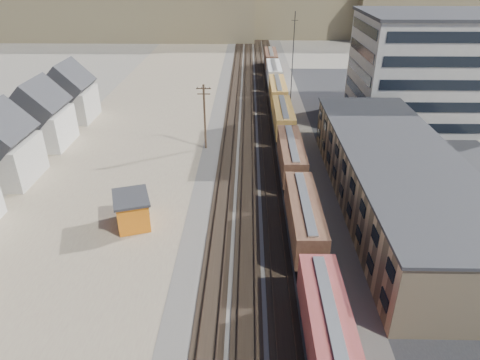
{
  "coord_description": "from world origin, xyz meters",
  "views": [
    {
      "loc": [
        -2.06,
        -18.87,
        26.47
      ],
      "look_at": [
        -2.91,
        25.76,
        3.0
      ],
      "focal_mm": 32.0,
      "sensor_mm": 36.0,
      "label": 1
    }
  ],
  "objects_px": {
    "utility_pole_north": "(205,116)",
    "freight_train": "(287,134)",
    "parked_car_white": "(477,295)",
    "parked_car_blue": "(394,132)",
    "maintenance_shed": "(132,210)"
  },
  "relations": [
    {
      "from": "freight_train",
      "to": "utility_pole_north",
      "type": "height_order",
      "value": "utility_pole_north"
    },
    {
      "from": "freight_train",
      "to": "utility_pole_north",
      "type": "relative_size",
      "value": 11.97
    },
    {
      "from": "maintenance_shed",
      "to": "utility_pole_north",
      "type": "bearing_deg",
      "value": 74.03
    },
    {
      "from": "freight_train",
      "to": "maintenance_shed",
      "type": "distance_m",
      "value": 27.42
    },
    {
      "from": "freight_train",
      "to": "parked_car_blue",
      "type": "xyz_separation_m",
      "value": [
        18.15,
        6.41,
        -2.04
      ]
    },
    {
      "from": "freight_train",
      "to": "parked_car_white",
      "type": "bearing_deg",
      "value": -66.52
    },
    {
      "from": "maintenance_shed",
      "to": "parked_car_white",
      "type": "distance_m",
      "value": 34.27
    },
    {
      "from": "freight_train",
      "to": "utility_pole_north",
      "type": "xyz_separation_m",
      "value": [
        -12.3,
        1.01,
        2.5
      ]
    },
    {
      "from": "freight_train",
      "to": "maintenance_shed",
      "type": "relative_size",
      "value": 20.69
    },
    {
      "from": "parked_car_white",
      "to": "parked_car_blue",
      "type": "distance_m",
      "value": 38.53
    },
    {
      "from": "utility_pole_north",
      "to": "freight_train",
      "type": "bearing_deg",
      "value": -4.68
    },
    {
      "from": "parked_car_white",
      "to": "freight_train",
      "type": "bearing_deg",
      "value": 111.11
    },
    {
      "from": "freight_train",
      "to": "parked_car_blue",
      "type": "distance_m",
      "value": 19.36
    },
    {
      "from": "freight_train",
      "to": "parked_car_white",
      "type": "xyz_separation_m",
      "value": [
        13.85,
        -31.87,
        -1.95
      ]
    },
    {
      "from": "maintenance_shed",
      "to": "parked_car_blue",
      "type": "bearing_deg",
      "value": 36.17
    }
  ]
}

